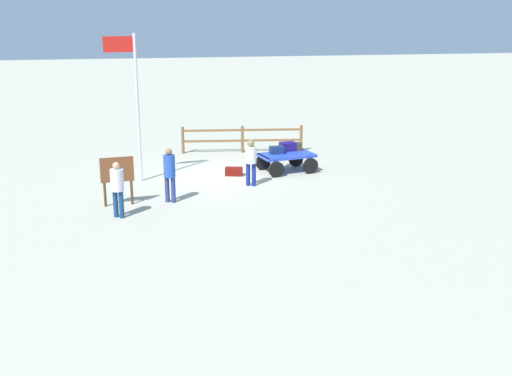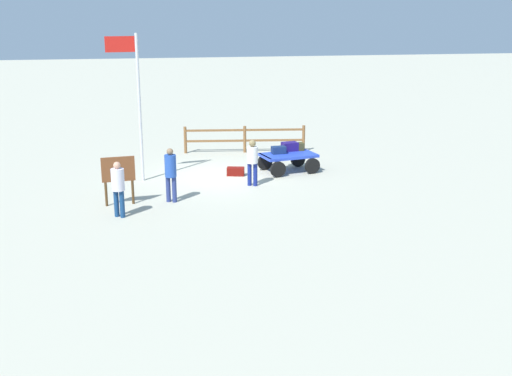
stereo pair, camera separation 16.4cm
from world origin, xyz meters
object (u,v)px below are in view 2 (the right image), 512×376
at_px(luggage_cart, 288,159).
at_px(flagpole, 135,95).
at_px(suitcase_navy, 290,147).
at_px(suitcase_grey, 279,150).
at_px(worker_supervisor, 118,185).
at_px(signboard, 118,173).
at_px(suitcase_tan, 295,147).
at_px(suitcase_olive, 236,171).
at_px(worker_trailing, 171,171).
at_px(worker_lead, 252,159).

xyz_separation_m(luggage_cart, flagpole, (5.33, 0.21, 2.49)).
relative_size(suitcase_navy, suitcase_grey, 1.20).
distance_m(worker_supervisor, signboard, 1.18).
height_order(suitcase_tan, suitcase_navy, suitcase_navy).
relative_size(suitcase_grey, signboard, 0.35).
bearing_deg(suitcase_olive, suitcase_navy, -162.36).
bearing_deg(flagpole, suitcase_grey, -176.08).
height_order(worker_trailing, signboard, worker_trailing).
xyz_separation_m(luggage_cart, worker_lead, (1.63, 1.61, 0.44)).
bearing_deg(suitcase_olive, worker_supervisor, 44.88).
height_order(suitcase_olive, flagpole, flagpole).
distance_m(suitcase_olive, flagpole, 4.40).
relative_size(worker_supervisor, flagpole, 0.32).
bearing_deg(suitcase_olive, worker_lead, 102.95).
bearing_deg(worker_supervisor, suitcase_olive, -135.12).
xyz_separation_m(suitcase_grey, suitcase_olive, (1.64, 0.30, -0.65)).
height_order(suitcase_olive, signboard, signboard).
bearing_deg(signboard, luggage_cart, -153.53).
relative_size(suitcase_tan, worker_trailing, 0.36).
height_order(suitcase_grey, suitcase_olive, suitcase_grey).
bearing_deg(suitcase_tan, worker_lead, 46.36).
xyz_separation_m(luggage_cart, worker_trailing, (4.41, 2.96, 0.50)).
distance_m(suitcase_navy, worker_trailing, 5.78).
bearing_deg(luggage_cart, suitcase_grey, -22.21).
height_order(worker_lead, worker_supervisor, worker_supervisor).
bearing_deg(signboard, suitcase_tan, -151.26).
distance_m(worker_trailing, flagpole, 3.52).
distance_m(suitcase_navy, flagpole, 5.97).
xyz_separation_m(suitcase_tan, suitcase_navy, (0.22, 0.01, 0.02)).
height_order(suitcase_navy, worker_lead, worker_lead).
bearing_deg(suitcase_olive, signboard, 34.98).
bearing_deg(worker_lead, worker_supervisor, 30.37).
bearing_deg(suitcase_tan, suitcase_navy, 2.78).
height_order(suitcase_tan, suitcase_olive, suitcase_tan).
relative_size(suitcase_navy, suitcase_olive, 0.93).
relative_size(suitcase_tan, flagpole, 0.12).
distance_m(worker_lead, worker_trailing, 3.10).
xyz_separation_m(suitcase_tan, suitcase_olive, (2.37, 0.70, -0.66)).
bearing_deg(worker_lead, worker_trailing, 25.85).
height_order(suitcase_tan, signboard, signboard).
bearing_deg(worker_trailing, suitcase_grey, -142.92).
distance_m(luggage_cart, worker_trailing, 5.34).
xyz_separation_m(suitcase_tan, worker_lead, (2.04, 2.14, 0.12)).
bearing_deg(suitcase_tan, worker_supervisor, 36.28).
xyz_separation_m(worker_trailing, flagpole, (0.92, -2.75, 1.99)).
relative_size(luggage_cart, suitcase_grey, 4.12).
bearing_deg(suitcase_olive, luggage_cart, -175.15).
height_order(suitcase_tan, worker_supervisor, worker_supervisor).
height_order(luggage_cart, signboard, signboard).
xyz_separation_m(luggage_cart, suitcase_navy, (-0.19, -0.52, 0.34)).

